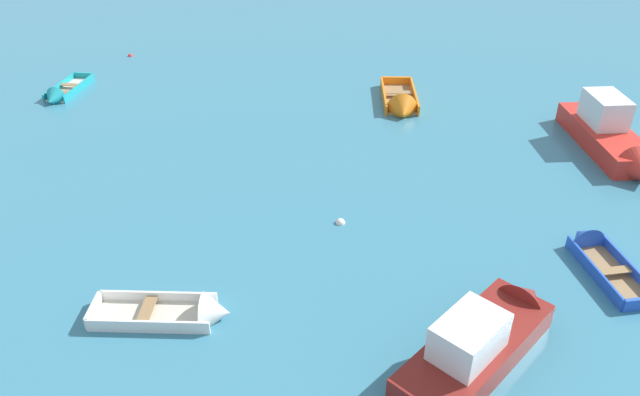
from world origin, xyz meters
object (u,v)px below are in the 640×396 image
at_px(mooring_buoy_outer_edge, 340,223).
at_px(mooring_buoy_trailing, 131,56).
at_px(rowboat_orange_midfield_left, 401,105).
at_px(rowboat_turquoise_midfield_right, 60,95).
at_px(motor_launch_red_near_camera, 611,137).
at_px(rowboat_white_cluster_inner, 190,313).
at_px(motor_launch_maroon_center, 485,337).
at_px(rowboat_blue_far_right, 594,252).

bearing_deg(mooring_buoy_outer_edge, mooring_buoy_trailing, 132.11).
bearing_deg(rowboat_orange_midfield_left, rowboat_turquoise_midfield_right, -177.22).
height_order(mooring_buoy_outer_edge, mooring_buoy_trailing, mooring_buoy_outer_edge).
bearing_deg(rowboat_turquoise_midfield_right, motor_launch_red_near_camera, -5.13).
xyz_separation_m(rowboat_orange_midfield_left, mooring_buoy_outer_edge, (-1.88, -10.04, -0.23)).
bearing_deg(rowboat_white_cluster_inner, motor_launch_red_near_camera, 40.20).
bearing_deg(motor_launch_maroon_center, mooring_buoy_outer_edge, 128.07).
relative_size(rowboat_orange_midfield_left, mooring_buoy_trailing, 15.86).
relative_size(motor_launch_maroon_center, rowboat_blue_far_right, 1.47).
distance_m(motor_launch_red_near_camera, mooring_buoy_trailing, 26.47).
xyz_separation_m(motor_launch_red_near_camera, mooring_buoy_trailing, (-24.93, 8.86, -0.68)).
relative_size(motor_launch_maroon_center, rowboat_orange_midfield_left, 1.24).
bearing_deg(rowboat_orange_midfield_left, mooring_buoy_trailing, 160.52).
height_order(rowboat_orange_midfield_left, mooring_buoy_trailing, rowboat_orange_midfield_left).
relative_size(rowboat_blue_far_right, rowboat_orange_midfield_left, 0.84).
bearing_deg(rowboat_blue_far_right, mooring_buoy_trailing, 143.73).
height_order(motor_launch_red_near_camera, mooring_buoy_outer_edge, motor_launch_red_near_camera).
distance_m(motor_launch_maroon_center, motor_launch_red_near_camera, 13.98).
relative_size(rowboat_white_cluster_inner, mooring_buoy_outer_edge, 11.91).
relative_size(rowboat_blue_far_right, rowboat_white_cluster_inner, 0.95).
height_order(motor_launch_maroon_center, rowboat_white_cluster_inner, motor_launch_maroon_center).
bearing_deg(rowboat_blue_far_right, rowboat_orange_midfield_left, 120.68).
relative_size(motor_launch_red_near_camera, rowboat_orange_midfield_left, 1.45).
bearing_deg(motor_launch_maroon_center, rowboat_orange_midfield_left, 99.03).
distance_m(rowboat_white_cluster_inner, mooring_buoy_trailing, 23.53).
bearing_deg(rowboat_orange_midfield_left, mooring_buoy_outer_edge, -100.62).
relative_size(motor_launch_maroon_center, mooring_buoy_outer_edge, 16.66).
height_order(motor_launch_red_near_camera, rowboat_white_cluster_inner, motor_launch_red_near_camera).
bearing_deg(rowboat_orange_midfield_left, motor_launch_red_near_camera, -19.70).
bearing_deg(rowboat_white_cluster_inner, rowboat_turquoise_midfield_right, 128.34).
relative_size(rowboat_turquoise_midfield_right, rowboat_white_cluster_inner, 0.92).
xyz_separation_m(motor_launch_red_near_camera, rowboat_white_cluster_inner, (-14.43, -12.19, -0.50)).
xyz_separation_m(rowboat_white_cluster_inner, mooring_buoy_trailing, (-10.50, 21.05, -0.19)).
bearing_deg(rowboat_turquoise_midfield_right, mooring_buoy_outer_edge, -31.21).
height_order(rowboat_turquoise_midfield_right, rowboat_orange_midfield_left, rowboat_orange_midfield_left).
bearing_deg(rowboat_blue_far_right, motor_launch_red_near_camera, 72.81).
distance_m(rowboat_turquoise_midfield_right, rowboat_orange_midfield_left, 17.11).
distance_m(rowboat_blue_far_right, mooring_buoy_outer_edge, 8.36).
distance_m(motor_launch_red_near_camera, rowboat_white_cluster_inner, 18.90).
height_order(rowboat_orange_midfield_left, mooring_buoy_outer_edge, rowboat_orange_midfield_left).
height_order(motor_launch_maroon_center, motor_launch_red_near_camera, motor_launch_red_near_camera).
bearing_deg(mooring_buoy_trailing, motor_launch_maroon_center, -48.90).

